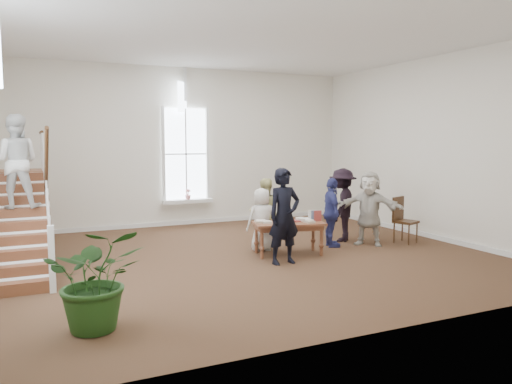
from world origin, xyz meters
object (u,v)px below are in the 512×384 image
library_table (288,226)px  woman_cluster_c (369,208)px  woman_cluster_b (342,205)px  side_chair (402,217)px  person_yellow (264,212)px  woman_cluster_a (332,213)px  police_officer (284,216)px  elderly_woman (262,219)px  floor_plant (97,279)px

library_table → woman_cluster_c: size_ratio=0.93×
woman_cluster_b → side_chair: (1.21, -0.74, -0.27)m
person_yellow → library_table: bearing=87.4°
woman_cluster_a → police_officer: bearing=136.1°
person_yellow → elderly_woman: bearing=53.9°
woman_cluster_a → library_table: bearing=120.1°
elderly_woman → side_chair: (3.44, -0.61, -0.08)m
library_table → police_officer: bearing=-112.0°
elderly_woman → side_chair: bearing=175.0°
woman_cluster_c → police_officer: bearing=-116.5°
woman_cluster_a → side_chair: size_ratio=1.45×
elderly_woman → floor_plant: size_ratio=1.03×
library_table → woman_cluster_b: size_ratio=0.91×
elderly_woman → side_chair: elderly_woman is taller
police_officer → woman_cluster_c: bearing=11.0°
library_table → woman_cluster_c: bearing=14.6°
side_chair → person_yellow: bearing=140.7°
person_yellow → woman_cluster_a: woman_cluster_a is taller
woman_cluster_a → woman_cluster_b: 0.76m
person_yellow → woman_cluster_c: 2.45m
library_table → floor_plant: size_ratio=1.20×
elderly_woman → side_chair: size_ratio=1.27×
police_officer → person_yellow: police_officer is taller
woman_cluster_b → floor_plant: size_ratio=1.31×
library_table → police_officer: (-0.45, -0.65, 0.33)m
police_officer → woman_cluster_a: size_ratio=1.20×
woman_cluster_b → woman_cluster_a: bearing=-7.9°
woman_cluster_a → side_chair: woman_cluster_a is taller
woman_cluster_c → side_chair: bearing=41.9°
elderly_woman → floor_plant: 5.15m
person_yellow → floor_plant: bearing=37.1°
library_table → floor_plant: floor_plant is taller
library_table → woman_cluster_b: woman_cluster_b is taller
library_table → side_chair: (3.09, -0.01, -0.00)m
elderly_woman → woman_cluster_b: 2.24m
woman_cluster_b → library_table: bearing=-23.4°
woman_cluster_c → person_yellow: bearing=-156.7°
woman_cluster_a → woman_cluster_c: size_ratio=0.91×
police_officer → side_chair: 3.61m
woman_cluster_c → side_chair: woman_cluster_c is taller
floor_plant → side_chair: (7.37, 2.72, -0.06)m
person_yellow → woman_cluster_a: (1.33, -0.81, 0.01)m
floor_plant → woman_cluster_a: bearing=28.5°
library_table → woman_cluster_a: 1.32m
woman_cluster_b → floor_plant: (-6.15, -3.47, -0.21)m
woman_cluster_a → side_chair: 1.85m
police_officer → woman_cluster_a: bearing=23.8°
library_table → person_yellow: 1.11m
side_chair → elderly_woman: bearing=150.1°
woman_cluster_a → floor_plant: size_ratio=1.17×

